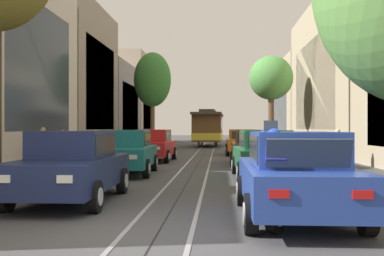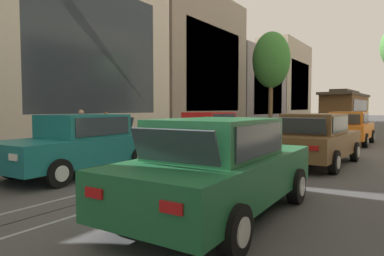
% 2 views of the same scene
% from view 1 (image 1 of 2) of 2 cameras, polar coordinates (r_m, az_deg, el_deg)
% --- Properties ---
extents(ground_plane, '(160.00, 160.00, 0.00)m').
position_cam_1_polar(ground_plane, '(28.93, 1.46, -3.29)').
color(ground_plane, '#424244').
extents(trolley_track_rails, '(1.14, 63.19, 0.01)m').
position_cam_1_polar(trolley_track_rails, '(32.44, 1.67, -2.93)').
color(trolley_track_rails, gray).
rests_on(trolley_track_rails, ground).
extents(building_facade_left, '(4.91, 54.89, 10.40)m').
position_cam_1_polar(building_facade_left, '(35.05, -14.26, 4.86)').
color(building_facade_left, tan).
rests_on(building_facade_left, ground).
extents(building_facade_right, '(5.45, 54.89, 10.50)m').
position_cam_1_polar(building_facade_right, '(36.88, 17.68, 4.41)').
color(building_facade_right, tan).
rests_on(building_facade_right, ground).
extents(parked_car_navy_near_left, '(2.04, 4.38, 1.58)m').
position_cam_1_polar(parked_car_navy_near_left, '(10.62, -14.75, -4.59)').
color(parked_car_navy_near_left, '#19234C').
rests_on(parked_car_navy_near_left, ground).
extents(parked_car_teal_second_left, '(2.12, 4.41, 1.58)m').
position_cam_1_polar(parked_car_teal_second_left, '(16.54, -8.21, -2.96)').
color(parked_car_teal_second_left, '#196B70').
rests_on(parked_car_teal_second_left, ground).
extents(parked_car_red_mid_left, '(2.09, 4.40, 1.58)m').
position_cam_1_polar(parked_car_red_mid_left, '(22.94, -4.84, -2.15)').
color(parked_car_red_mid_left, red).
rests_on(parked_car_red_mid_left, ground).
extents(parked_car_blue_near_right, '(2.00, 4.36, 1.58)m').
position_cam_1_polar(parked_car_blue_near_right, '(8.54, 12.67, -5.70)').
color(parked_car_blue_near_right, '#233D93').
rests_on(parked_car_blue_near_right, ground).
extents(parked_car_green_second_right, '(2.09, 4.40, 1.58)m').
position_cam_1_polar(parked_car_green_second_right, '(15.22, 9.01, -3.21)').
color(parked_car_green_second_right, '#1E6038').
rests_on(parked_car_green_second_right, ground).
extents(parked_car_brown_mid_right, '(2.14, 4.42, 1.58)m').
position_cam_1_polar(parked_car_brown_mid_right, '(21.24, 7.53, -2.31)').
color(parked_car_brown_mid_right, brown).
rests_on(parked_car_brown_mid_right, ground).
extents(parked_car_orange_fourth_right, '(2.00, 4.36, 1.58)m').
position_cam_1_polar(parked_car_orange_fourth_right, '(28.34, 6.21, -1.74)').
color(parked_car_orange_fourth_right, orange).
rests_on(parked_car_orange_fourth_right, ground).
extents(street_tree_kerb_left_second, '(2.88, 2.33, 7.52)m').
position_cam_1_polar(street_tree_kerb_left_second, '(35.58, -4.96, 5.96)').
color(street_tree_kerb_left_second, brown).
rests_on(street_tree_kerb_left_second, ground).
extents(street_tree_kerb_right_second, '(3.16, 3.26, 6.90)m').
position_cam_1_polar(street_tree_kerb_right_second, '(33.68, 9.84, 6.08)').
color(street_tree_kerb_right_second, brown).
rests_on(street_tree_kerb_right_second, ground).
extents(cable_car_trolley, '(2.82, 9.17, 3.28)m').
position_cam_1_polar(cable_car_trolley, '(41.63, 2.04, -0.01)').
color(cable_car_trolley, brown).
rests_on(cable_car_trolley, ground).
extents(motorcycle_with_rider, '(0.50, 1.87, 1.78)m').
position_cam_1_polar(motorcycle_with_rider, '(7.70, 10.10, -5.32)').
color(motorcycle_with_rider, black).
rests_on(motorcycle_with_rider, ground).
extents(pedestrian_on_left_pavement, '(0.55, 0.41, 1.61)m').
position_cam_1_polar(pedestrian_on_left_pavement, '(20.12, 17.71, -2.13)').
color(pedestrian_on_left_pavement, '#4C4233').
rests_on(pedestrian_on_left_pavement, ground).
extents(pedestrian_on_right_pavement, '(0.55, 0.30, 1.69)m').
position_cam_1_polar(pedestrian_on_right_pavement, '(21.12, -18.09, -1.90)').
color(pedestrian_on_right_pavement, '#282D38').
rests_on(pedestrian_on_right_pavement, ground).
extents(pedestrian_crossing_far, '(0.55, 0.39, 1.60)m').
position_cam_1_polar(pedestrian_crossing_far, '(21.76, -15.89, -2.00)').
color(pedestrian_crossing_far, '#282D38').
rests_on(pedestrian_crossing_far, ground).
extents(fire_hydrant, '(0.40, 0.22, 0.84)m').
position_cam_1_polar(fire_hydrant, '(17.16, -13.15, -4.11)').
color(fire_hydrant, gold).
rests_on(fire_hydrant, ground).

